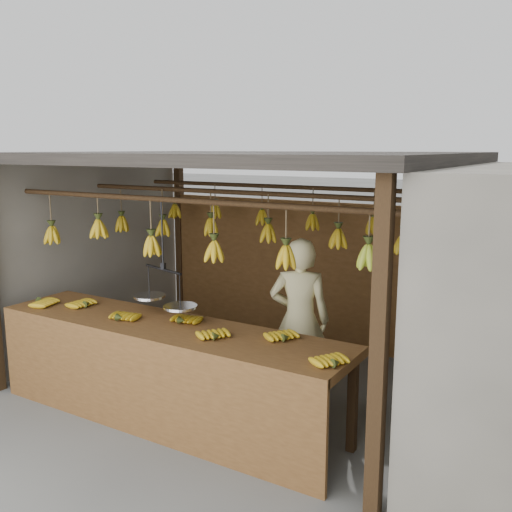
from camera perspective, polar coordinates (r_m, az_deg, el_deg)
The scene contains 8 objects.
ground at distance 6.25m, azimuth -1.46°, elevation -12.24°, with size 80.00×80.00×0.00m, color #5B5B57.
stall at distance 6.05m, azimuth 0.14°, elevation 6.30°, with size 4.30×3.30×2.40m.
neighbor_left at distance 8.37m, azimuth -22.74°, elevation 1.04°, with size 3.00×3.00×2.30m, color slate.
counter at distance 5.12m, azimuth -9.75°, elevation -9.23°, with size 3.57×0.79×0.96m.
hanging_bananas at distance 5.81m, azimuth -1.40°, elevation 2.56°, with size 3.57×2.17×0.39m.
balance_scale at distance 5.23m, azimuth -9.18°, elevation -4.01°, with size 0.76×0.42×0.94m.
vendor at distance 5.56m, azimuth 4.36°, elevation -6.39°, with size 0.59×0.38×1.61m, color beige.
bag_bundles at distance 6.46m, azimuth 19.95°, elevation -2.78°, with size 0.08×0.26×1.31m.
Camera 1 is at (3.11, -4.84, 2.44)m, focal length 40.00 mm.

